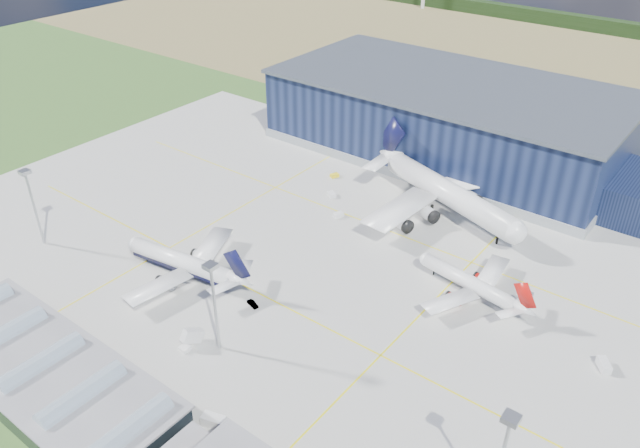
{
  "coord_description": "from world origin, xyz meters",
  "views": [
    {
      "loc": [
        91.58,
        -98.98,
        96.96
      ],
      "look_at": [
        3.05,
        16.02,
        7.61
      ],
      "focal_mm": 35.0,
      "sensor_mm": 36.0,
      "label": 1
    }
  ],
  "objects_px": {
    "airliner_red": "(470,276)",
    "gse_cart_a": "(338,215)",
    "hangar": "(454,122)",
    "light_mast_west": "(31,195)",
    "light_mast_center": "(213,293)",
    "gse_cart_b": "(332,194)",
    "gse_van_c": "(214,421)",
    "airliner_navy": "(181,254)",
    "airliner_widebody": "(451,183)",
    "car_b": "(253,304)",
    "gse_van_b": "(604,365)",
    "gse_tug_c": "(335,176)",
    "airstair": "(193,339)",
    "gse_tug_a": "(147,247)"
  },
  "relations": [
    {
      "from": "airliner_red",
      "to": "gse_cart_a",
      "type": "relative_size",
      "value": 11.48
    },
    {
      "from": "hangar",
      "to": "airliner_red",
      "type": "height_order",
      "value": "hangar"
    },
    {
      "from": "light_mast_west",
      "to": "light_mast_center",
      "type": "bearing_deg",
      "value": 0.0
    },
    {
      "from": "gse_cart_b",
      "to": "gse_van_c",
      "type": "distance_m",
      "value": 94.83
    },
    {
      "from": "airliner_navy",
      "to": "gse_cart_a",
      "type": "bearing_deg",
      "value": -114.88
    },
    {
      "from": "airliner_red",
      "to": "airliner_widebody",
      "type": "relative_size",
      "value": 0.52
    },
    {
      "from": "airliner_red",
      "to": "gse_cart_b",
      "type": "xyz_separation_m",
      "value": [
        -57.02,
        19.48,
        -4.87
      ]
    },
    {
      "from": "hangar",
      "to": "car_b",
      "type": "height_order",
      "value": "hangar"
    },
    {
      "from": "light_mast_center",
      "to": "car_b",
      "type": "bearing_deg",
      "value": 105.28
    },
    {
      "from": "gse_van_b",
      "to": "gse_tug_c",
      "type": "relative_size",
      "value": 1.51
    },
    {
      "from": "gse_van_c",
      "to": "car_b",
      "type": "height_order",
      "value": "gse_van_c"
    },
    {
      "from": "car_b",
      "to": "airliner_navy",
      "type": "bearing_deg",
      "value": 107.82
    },
    {
      "from": "airliner_navy",
      "to": "airliner_widebody",
      "type": "distance_m",
      "value": 81.02
    },
    {
      "from": "gse_cart_b",
      "to": "car_b",
      "type": "height_order",
      "value": "gse_cart_b"
    },
    {
      "from": "gse_van_c",
      "to": "airliner_navy",
      "type": "bearing_deg",
      "value": 37.55
    },
    {
      "from": "airliner_navy",
      "to": "airliner_widebody",
      "type": "bearing_deg",
      "value": -127.64
    },
    {
      "from": "gse_van_c",
      "to": "light_mast_west",
      "type": "bearing_deg",
      "value": 62.34
    },
    {
      "from": "hangar",
      "to": "airliner_red",
      "type": "relative_size",
      "value": 4.27
    },
    {
      "from": "light_mast_west",
      "to": "light_mast_center",
      "type": "distance_m",
      "value": 70.0
    },
    {
      "from": "gse_cart_a",
      "to": "airstair",
      "type": "xyz_separation_m",
      "value": [
        7.16,
        -65.24,
        0.89
      ]
    },
    {
      "from": "gse_van_b",
      "to": "gse_van_c",
      "type": "bearing_deg",
      "value": -168.08
    },
    {
      "from": "airliner_navy",
      "to": "car_b",
      "type": "bearing_deg",
      "value": 175.61
    },
    {
      "from": "airliner_widebody",
      "to": "gse_tug_a",
      "type": "relative_size",
      "value": 18.15
    },
    {
      "from": "airliner_navy",
      "to": "airliner_red",
      "type": "bearing_deg",
      "value": -156.86
    },
    {
      "from": "gse_cart_b",
      "to": "gse_van_c",
      "type": "height_order",
      "value": "gse_van_c"
    },
    {
      "from": "gse_cart_b",
      "to": "airstair",
      "type": "relative_size",
      "value": 0.65
    },
    {
      "from": "gse_van_b",
      "to": "car_b",
      "type": "xyz_separation_m",
      "value": [
        -74.38,
        -30.44,
        -0.38
      ]
    },
    {
      "from": "airliner_red",
      "to": "airstair",
      "type": "distance_m",
      "value": 68.3
    },
    {
      "from": "airliner_navy",
      "to": "gse_cart_b",
      "type": "bearing_deg",
      "value": -103.59
    },
    {
      "from": "light_mast_center",
      "to": "gse_van_b",
      "type": "height_order",
      "value": "light_mast_center"
    },
    {
      "from": "hangar",
      "to": "gse_van_b",
      "type": "relative_size",
      "value": 34.23
    },
    {
      "from": "light_mast_center",
      "to": "car_b",
      "type": "xyz_separation_m",
      "value": [
        -4.23,
        15.49,
        -14.84
      ]
    },
    {
      "from": "airliner_navy",
      "to": "light_mast_west",
      "type": "bearing_deg",
      "value": 9.85
    },
    {
      "from": "airliner_red",
      "to": "car_b",
      "type": "xyz_separation_m",
      "value": [
        -39.38,
        -36.51,
        -4.95
      ]
    },
    {
      "from": "gse_van_c",
      "to": "airstair",
      "type": "relative_size",
      "value": 0.99
    },
    {
      "from": "gse_tug_c",
      "to": "airstair",
      "type": "distance_m",
      "value": 88.65
    },
    {
      "from": "hangar",
      "to": "light_mast_center",
      "type": "relative_size",
      "value": 6.3
    },
    {
      "from": "gse_cart_b",
      "to": "airliner_navy",
      "type": "bearing_deg",
      "value": -153.43
    },
    {
      "from": "gse_tug_a",
      "to": "gse_van_b",
      "type": "distance_m",
      "value": 118.36
    },
    {
      "from": "gse_van_c",
      "to": "car_b",
      "type": "distance_m",
      "value": 36.77
    },
    {
      "from": "light_mast_west",
      "to": "car_b",
      "type": "xyz_separation_m",
      "value": [
        65.77,
        15.49,
        -14.84
      ]
    },
    {
      "from": "hangar",
      "to": "gse_van_c",
      "type": "distance_m",
      "value": 142.89
    },
    {
      "from": "gse_tug_c",
      "to": "light_mast_west",
      "type": "bearing_deg",
      "value": -93.27
    },
    {
      "from": "hangar",
      "to": "car_b",
      "type": "bearing_deg",
      "value": -88.45
    },
    {
      "from": "airliner_red",
      "to": "gse_tug_a",
      "type": "height_order",
      "value": "airliner_red"
    },
    {
      "from": "gse_tug_c",
      "to": "airstair",
      "type": "xyz_separation_m",
      "value": [
        23.47,
        -85.48,
        0.92
      ]
    },
    {
      "from": "airliner_navy",
      "to": "gse_tug_a",
      "type": "distance_m",
      "value": 18.1
    },
    {
      "from": "airstair",
      "to": "car_b",
      "type": "distance_m",
      "value": 18.24
    },
    {
      "from": "light_mast_west",
      "to": "car_b",
      "type": "distance_m",
      "value": 69.18
    },
    {
      "from": "airliner_navy",
      "to": "airliner_red",
      "type": "distance_m",
      "value": 73.12
    }
  ]
}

